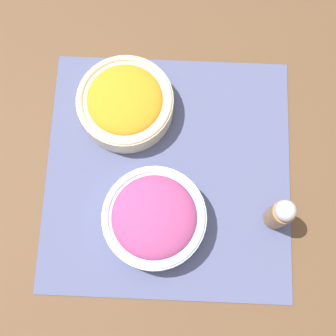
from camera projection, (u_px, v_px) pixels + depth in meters
ground_plane at (168, 172)px, 0.89m from camera, size 3.00×3.00×0.00m
placemat at (168, 172)px, 0.89m from camera, size 0.46×0.47×0.00m
onion_bowl at (154, 218)px, 0.83m from camera, size 0.18×0.18×0.07m
carrot_bowl at (125, 103)px, 0.89m from camera, size 0.18×0.18×0.06m
pepper_shaker at (281, 214)px, 0.81m from camera, size 0.04×0.04×0.11m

